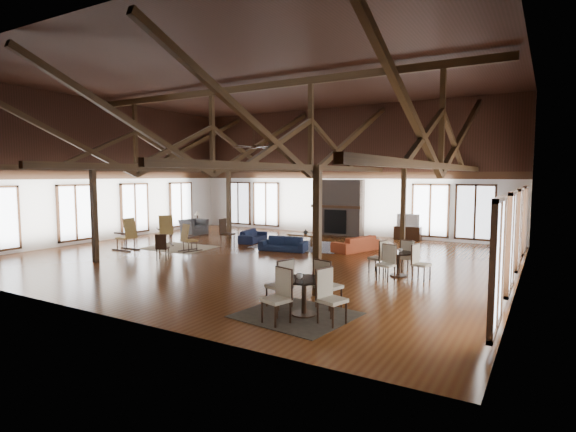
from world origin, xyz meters
The scene contains 31 objects.
floor centered at (0.00, 0.00, 0.00)m, with size 16.00×16.00×0.00m, color #5B2F13.
ceiling centered at (0.00, 0.00, 6.00)m, with size 16.00×14.00×0.02m, color black.
wall_back centered at (0.00, 7.00, 3.00)m, with size 16.00×0.02×6.00m, color silver.
wall_front centered at (0.00, -7.00, 3.00)m, with size 16.00×0.02×6.00m, color silver.
wall_left centered at (-8.00, 0.00, 3.00)m, with size 0.02×14.00×6.00m, color silver.
wall_right centered at (8.00, 0.00, 3.00)m, with size 0.02×14.00×6.00m, color silver.
roof_truss centered at (0.00, 0.00, 4.03)m, with size 15.60×14.07×3.14m.
post_grid centered at (0.00, 0.00, 1.52)m, with size 8.16×7.16×3.05m.
fireplace centered at (0.00, 6.67, 1.29)m, with size 2.50×0.69×2.60m.
ceiling_fan centered at (0.50, -1.00, 3.73)m, with size 1.60×1.60×0.75m.
sofa_navy_front centered at (0.10, 1.47, 0.26)m, with size 1.77×0.69×0.52m, color #141D37.
sofa_navy_left centered at (-2.18, 2.78, 0.25)m, with size 0.66×1.70×0.50m, color #161E3D.
sofa_orange centered at (2.46, 2.76, 0.28)m, with size 0.75×1.92×0.56m, color #9A3A1D.
coffee_table centered at (0.10, 3.00, 0.40)m, with size 1.18×0.60×0.45m.
vase centered at (0.20, 3.05, 0.55)m, with size 0.19×0.19×0.19m, color #B2B2B2.
armchair centered at (-5.99, 3.32, 0.36)m, with size 0.96×1.10×0.71m, color #323235.
side_table_lamp centered at (-6.54, 4.21, 0.40)m, with size 0.42×0.42×1.06m.
rocking_chair_a centered at (-4.63, 0.18, 0.58)m, with size 1.06×0.96×1.22m.
rocking_chair_b centered at (-2.84, -0.47, 0.48)m, with size 0.65×0.89×1.03m.
rocking_chair_c centered at (-4.95, -1.41, 0.58)m, with size 0.97×0.57×1.22m.
side_chair_a centered at (-2.38, 1.16, 0.64)m, with size 0.51×0.51×1.10m.
side_chair_b centered at (-2.35, -2.22, 0.51)m, with size 0.51×0.51×0.89m.
cafe_table_near centered at (4.44, -4.96, 0.52)m, with size 2.02×2.02×1.03m.
cafe_table_far centered at (5.06, -0.55, 0.47)m, with size 1.84×1.84×0.94m.
cup_near centered at (4.36, -5.02, 0.80)m, with size 0.14×0.14×0.11m, color #B2B2B2.
cup_far centered at (5.08, -0.46, 0.72)m, with size 0.11×0.11×0.09m, color #B2B2B2.
tv_console centered at (3.30, 6.75, 0.29)m, with size 1.14×0.43×0.57m, color black.
television centered at (3.32, 6.75, 0.85)m, with size 0.96×0.13×0.56m, color #B2B2B2.
rug_tan centered at (-3.74, 0.02, 0.01)m, with size 2.52×1.98×0.01m, color tan.
rug_navy centered at (0.11, 2.90, 0.01)m, with size 3.51×2.63×0.01m, color #1A224B.
rug_dark centered at (4.31, -5.05, 0.01)m, with size 2.13×1.94×0.01m, color black.
Camera 1 is at (8.62, -12.73, 2.81)m, focal length 28.00 mm.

